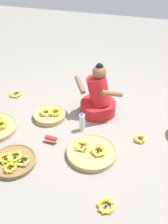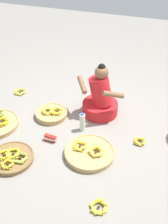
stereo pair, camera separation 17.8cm
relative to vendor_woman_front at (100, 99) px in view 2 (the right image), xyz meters
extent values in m
plane|color=gray|center=(-0.08, -0.30, -0.26)|extent=(10.00, 10.00, 0.00)
cylinder|color=red|center=(0.00, 0.00, -0.17)|extent=(0.52, 0.52, 0.18)
cylinder|color=red|center=(0.00, 0.00, 0.13)|extent=(0.42, 0.35, 0.47)
sphere|color=brown|center=(0.00, 0.00, 0.42)|extent=(0.19, 0.19, 0.19)
sphere|color=black|center=(0.00, 0.00, 0.50)|extent=(0.10, 0.10, 0.10)
cylinder|color=brown|center=(-0.26, -0.05, 0.21)|extent=(0.23, 0.29, 0.16)
cylinder|color=brown|center=(0.22, -0.15, 0.21)|extent=(0.30, 0.22, 0.16)
cylinder|color=brown|center=(-0.74, -1.26, -0.23)|extent=(0.53, 0.53, 0.05)
torus|color=brown|center=(-0.74, -1.26, -0.20)|extent=(0.54, 0.54, 0.02)
ellipsoid|color=#9EB747|center=(-0.55, -1.27, -0.18)|extent=(0.05, 0.14, 0.06)
ellipsoid|color=#9EB747|center=(-0.60, -1.20, -0.17)|extent=(0.14, 0.06, 0.08)
ellipsoid|color=#9EB747|center=(-0.67, -1.26, -0.17)|extent=(0.05, 0.14, 0.08)
ellipsoid|color=#9EB747|center=(-0.60, -1.32, -0.18)|extent=(0.15, 0.06, 0.06)
sphere|color=#382D19|center=(-0.61, -1.26, -0.18)|extent=(0.03, 0.03, 0.03)
ellipsoid|color=yellow|center=(-0.66, -1.23, -0.17)|extent=(0.05, 0.15, 0.09)
ellipsoid|color=yellow|center=(-0.70, -1.17, -0.18)|extent=(0.15, 0.10, 0.07)
ellipsoid|color=yellow|center=(-0.75, -1.16, -0.18)|extent=(0.15, 0.08, 0.07)
ellipsoid|color=yellow|center=(-0.79, -1.23, -0.18)|extent=(0.05, 0.15, 0.06)
ellipsoid|color=yellow|center=(-0.76, -1.28, -0.18)|extent=(0.15, 0.10, 0.05)
ellipsoid|color=yellow|center=(-0.70, -1.28, -0.18)|extent=(0.15, 0.10, 0.07)
sphere|color=#382D19|center=(-0.73, -1.22, -0.18)|extent=(0.03, 0.03, 0.03)
ellipsoid|color=yellow|center=(-0.77, -1.27, -0.18)|extent=(0.05, 0.14, 0.07)
ellipsoid|color=yellow|center=(-0.79, -1.23, -0.18)|extent=(0.13, 0.11, 0.05)
ellipsoid|color=yellow|center=(-0.86, -1.23, -0.18)|extent=(0.12, 0.11, 0.06)
ellipsoid|color=yellow|center=(-0.81, -1.34, -0.17)|extent=(0.14, 0.07, 0.08)
sphere|color=#382D19|center=(-0.83, -1.28, -0.18)|extent=(0.03, 0.03, 0.03)
ellipsoid|color=yellow|center=(-0.65, -1.40, -0.18)|extent=(0.03, 0.12, 0.07)
ellipsoid|color=yellow|center=(-0.69, -1.35, -0.18)|extent=(0.12, 0.05, 0.06)
ellipsoid|color=yellow|center=(-0.74, -1.37, -0.18)|extent=(0.09, 0.12, 0.07)
ellipsoid|color=yellow|center=(-0.74, -1.43, -0.18)|extent=(0.11, 0.11, 0.05)
ellipsoid|color=yellow|center=(-0.69, -1.45, -0.18)|extent=(0.12, 0.06, 0.06)
sphere|color=#382D19|center=(-0.70, -1.40, -0.18)|extent=(0.03, 0.03, 0.03)
ellipsoid|color=gold|center=(-1.13, -0.76, -0.16)|extent=(0.05, 0.14, 0.09)
ellipsoid|color=gold|center=(-1.16, -0.70, -0.16)|extent=(0.14, 0.10, 0.09)
ellipsoid|color=gold|center=(-1.21, -0.70, -0.16)|extent=(0.15, 0.09, 0.09)
ellipsoid|color=gold|center=(-1.24, -0.71, -0.16)|extent=(0.12, 0.13, 0.08)
ellipsoid|color=gold|center=(-1.14, -0.79, -0.16)|extent=(0.12, 0.13, 0.08)
sphere|color=#382D19|center=(-1.19, -0.75, -0.17)|extent=(0.03, 0.03, 0.03)
ellipsoid|color=olive|center=(-1.28, -0.62, -0.16)|extent=(0.04, 0.14, 0.08)
cylinder|color=tan|center=(0.12, -0.87, -0.23)|extent=(0.61, 0.61, 0.06)
torus|color=tan|center=(0.12, -0.87, -0.20)|extent=(0.62, 0.62, 0.02)
ellipsoid|color=yellow|center=(0.27, -0.87, -0.17)|extent=(0.05, 0.14, 0.06)
ellipsoid|color=yellow|center=(0.24, -0.83, -0.16)|extent=(0.14, 0.11, 0.08)
ellipsoid|color=yellow|center=(0.18, -0.82, -0.16)|extent=(0.14, 0.10, 0.09)
ellipsoid|color=yellow|center=(0.15, -0.87, -0.16)|extent=(0.05, 0.14, 0.09)
ellipsoid|color=yellow|center=(0.17, -0.92, -0.17)|extent=(0.13, 0.12, 0.08)
ellipsoid|color=yellow|center=(0.25, -0.93, -0.17)|extent=(0.13, 0.12, 0.06)
sphere|color=#382D19|center=(0.21, -0.88, -0.17)|extent=(0.03, 0.03, 0.03)
ellipsoid|color=gold|center=(0.06, -0.85, -0.16)|extent=(0.03, 0.14, 0.09)
ellipsoid|color=gold|center=(0.00, -0.79, -0.17)|extent=(0.14, 0.04, 0.05)
ellipsoid|color=gold|center=(-0.07, -0.84, -0.17)|extent=(0.05, 0.15, 0.08)
ellipsoid|color=gold|center=(-0.01, -0.91, -0.17)|extent=(0.14, 0.03, 0.06)
sphere|color=#382D19|center=(-0.01, -0.85, -0.17)|extent=(0.03, 0.03, 0.03)
cylinder|color=tan|center=(-0.65, -0.31, -0.22)|extent=(0.46, 0.46, 0.07)
torus|color=tan|center=(-0.65, -0.31, -0.19)|extent=(0.47, 0.47, 0.02)
ellipsoid|color=gold|center=(-0.51, -0.28, -0.16)|extent=(0.06, 0.15, 0.06)
ellipsoid|color=gold|center=(-0.54, -0.23, -0.16)|extent=(0.14, 0.10, 0.08)
ellipsoid|color=gold|center=(-0.63, -0.26, -0.16)|extent=(0.09, 0.15, 0.06)
ellipsoid|color=gold|center=(-0.61, -0.33, -0.16)|extent=(0.13, 0.12, 0.08)
ellipsoid|color=gold|center=(-0.55, -0.34, -0.16)|extent=(0.15, 0.09, 0.07)
sphere|color=#382D19|center=(-0.57, -0.29, -0.16)|extent=(0.03, 0.03, 0.03)
ellipsoid|color=yellow|center=(-0.64, -0.32, -0.16)|extent=(0.06, 0.13, 0.08)
ellipsoid|color=yellow|center=(-0.66, -0.29, -0.16)|extent=(0.11, 0.12, 0.08)
ellipsoid|color=yellow|center=(-0.72, -0.27, -0.16)|extent=(0.13, 0.08, 0.06)
ellipsoid|color=yellow|center=(-0.74, -0.29, -0.16)|extent=(0.11, 0.13, 0.07)
ellipsoid|color=yellow|center=(-0.75, -0.35, -0.16)|extent=(0.09, 0.13, 0.08)
ellipsoid|color=yellow|center=(-0.71, -0.38, -0.15)|extent=(0.13, 0.06, 0.08)
ellipsoid|color=yellow|center=(-0.67, -0.38, -0.16)|extent=(0.13, 0.09, 0.06)
sphere|color=#382D19|center=(-0.70, -0.33, -0.16)|extent=(0.03, 0.03, 0.03)
ellipsoid|color=yellow|center=(0.51, -1.56, -0.23)|extent=(0.03, 0.14, 0.07)
ellipsoid|color=yellow|center=(0.48, -1.50, -0.23)|extent=(0.14, 0.09, 0.08)
ellipsoid|color=yellow|center=(0.43, -1.50, -0.23)|extent=(0.14, 0.08, 0.08)
ellipsoid|color=yellow|center=(0.40, -1.52, -0.23)|extent=(0.11, 0.13, 0.09)
ellipsoid|color=yellow|center=(0.40, -1.60, -0.24)|extent=(0.11, 0.13, 0.06)
ellipsoid|color=yellow|center=(0.45, -1.62, -0.24)|extent=(0.14, 0.03, 0.05)
ellipsoid|color=yellow|center=(0.49, -1.60, -0.23)|extent=(0.13, 0.12, 0.06)
sphere|color=#382D19|center=(0.45, -1.56, -0.23)|extent=(0.03, 0.03, 0.03)
ellipsoid|color=gold|center=(0.73, -0.46, -0.23)|extent=(0.05, 0.13, 0.07)
ellipsoid|color=gold|center=(0.68, -0.40, -0.23)|extent=(0.13, 0.05, 0.07)
ellipsoid|color=gold|center=(0.62, -0.45, -0.23)|extent=(0.05, 0.12, 0.07)
ellipsoid|color=gold|center=(0.66, -0.51, -0.23)|extent=(0.13, 0.06, 0.08)
sphere|color=#382D19|center=(0.68, -0.46, -0.23)|extent=(0.03, 0.03, 0.03)
ellipsoid|color=yellow|center=(-1.33, 0.09, -0.23)|extent=(0.03, 0.15, 0.07)
ellipsoid|color=yellow|center=(-1.38, 0.16, -0.23)|extent=(0.15, 0.07, 0.08)
ellipsoid|color=yellow|center=(-1.46, 0.13, -0.24)|extent=(0.10, 0.15, 0.06)
ellipsoid|color=yellow|center=(-1.46, 0.06, -0.23)|extent=(0.10, 0.15, 0.08)
ellipsoid|color=yellow|center=(-1.39, 0.03, -0.23)|extent=(0.16, 0.04, 0.06)
sphere|color=#382D19|center=(-1.40, 0.09, -0.23)|extent=(0.03, 0.03, 0.03)
cylinder|color=silver|center=(-0.12, -0.45, -0.13)|extent=(0.08, 0.08, 0.26)
cylinder|color=#2D59B7|center=(-0.12, -0.45, 0.01)|extent=(0.04, 0.04, 0.02)
cube|color=red|center=(-0.44, -0.79, -0.24)|extent=(0.16, 0.06, 0.03)
cube|color=white|center=(-0.44, -0.80, -0.21)|extent=(0.16, 0.06, 0.03)
cube|color=red|center=(-0.44, -0.80, -0.18)|extent=(0.16, 0.06, 0.03)
camera|label=1|loc=(0.67, -3.19, 2.18)|focal=43.55mm
camera|label=2|loc=(0.84, -3.14, 2.18)|focal=43.55mm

